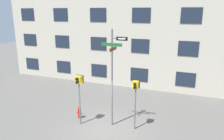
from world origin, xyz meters
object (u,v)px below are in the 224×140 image
at_px(pedestrian_signal_right, 135,92).
at_px(fire_hydrant, 80,113).
at_px(pedestrian_signal_left, 79,86).
at_px(street_sign_pole, 113,72).

xyz_separation_m(pedestrian_signal_right, fire_hydrant, (-3.24, 0.05, -1.70)).
height_order(pedestrian_signal_right, fire_hydrant, pedestrian_signal_right).
height_order(pedestrian_signal_left, pedestrian_signal_right, pedestrian_signal_left).
bearing_deg(pedestrian_signal_right, street_sign_pole, -178.35).
height_order(street_sign_pole, pedestrian_signal_right, street_sign_pole).
relative_size(street_sign_pole, fire_hydrant, 7.50).
bearing_deg(street_sign_pole, pedestrian_signal_left, -163.56).
xyz_separation_m(street_sign_pole, pedestrian_signal_right, (1.18, 0.03, -0.93)).
bearing_deg(pedestrian_signal_left, pedestrian_signal_right, 10.53).
distance_m(street_sign_pole, pedestrian_signal_right, 1.50).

